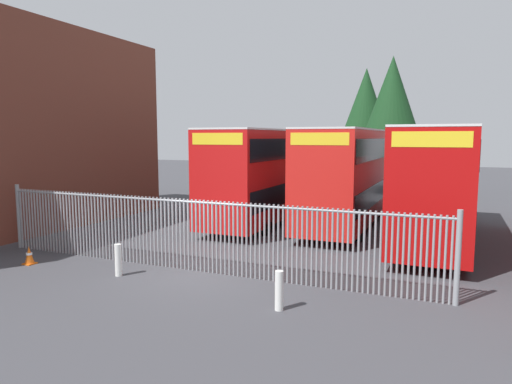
# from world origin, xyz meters

# --- Properties ---
(ground_plane) EXTENTS (100.00, 100.00, 0.00)m
(ground_plane) POSITION_xyz_m (0.00, 8.00, 0.00)
(ground_plane) COLOR #3D3D42
(palisade_fence) EXTENTS (14.91, 0.14, 2.35)m
(palisade_fence) POSITION_xyz_m (-0.38, 0.00, 1.18)
(palisade_fence) COLOR gray
(palisade_fence) RESTS_ON ground
(double_decker_bus_near_gate) EXTENTS (2.54, 10.81, 4.42)m
(double_decker_bus_near_gate) POSITION_xyz_m (-1.37, 8.88, 2.42)
(double_decker_bus_near_gate) COLOR red
(double_decker_bus_near_gate) RESTS_ON ground
(double_decker_bus_behind_fence_right) EXTENTS (2.54, 10.81, 4.42)m
(double_decker_bus_behind_fence_right) POSITION_xyz_m (6.20, 7.33, 2.42)
(double_decker_bus_behind_fence_right) COLOR #B70C0C
(double_decker_bus_behind_fence_right) RESTS_ON ground
(double_decker_bus_far_back) EXTENTS (2.54, 10.81, 4.42)m
(double_decker_bus_far_back) POSITION_xyz_m (2.43, 9.39, 2.42)
(double_decker_bus_far_back) COLOR red
(double_decker_bus_far_back) RESTS_ON ground
(bollard_near_left) EXTENTS (0.20, 0.20, 0.95)m
(bollard_near_left) POSITION_xyz_m (-2.10, -1.34, 0.47)
(bollard_near_left) COLOR silver
(bollard_near_left) RESTS_ON ground
(bollard_center_front) EXTENTS (0.20, 0.20, 0.95)m
(bollard_center_front) POSITION_xyz_m (3.18, -1.99, 0.47)
(bollard_center_front) COLOR silver
(bollard_center_front) RESTS_ON ground
(traffic_cone_by_gate) EXTENTS (0.34, 0.34, 0.59)m
(traffic_cone_by_gate) POSITION_xyz_m (-5.57, -1.48, 0.29)
(traffic_cone_by_gate) COLOR orange
(traffic_cone_by_gate) RESTS_ON ground
(tree_tall_back) EXTENTS (4.84, 4.84, 9.71)m
(tree_tall_back) POSITION_xyz_m (-0.04, 27.06, 6.24)
(tree_tall_back) COLOR #4C3823
(tree_tall_back) RESTS_ON ground
(tree_short_side) EXTENTS (5.27, 5.27, 9.74)m
(tree_short_side) POSITION_xyz_m (2.64, 22.19, 5.97)
(tree_short_side) COLOR #4C3823
(tree_short_side) RESTS_ON ground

